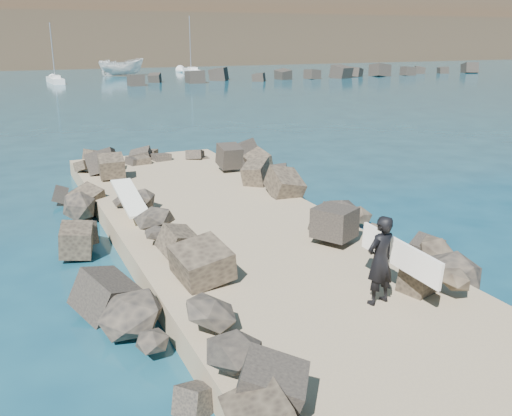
% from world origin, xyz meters
% --- Properties ---
extents(ground, '(800.00, 800.00, 0.00)m').
position_xyz_m(ground, '(0.00, 0.00, 0.00)').
color(ground, '#0F384C').
rests_on(ground, ground).
extents(jetty, '(6.00, 26.00, 0.60)m').
position_xyz_m(jetty, '(0.00, -2.00, 0.30)').
color(jetty, '#8C7759').
rests_on(jetty, ground).
extents(riprap_left, '(2.60, 22.00, 1.00)m').
position_xyz_m(riprap_left, '(-2.90, -1.50, 0.50)').
color(riprap_left, black).
rests_on(riprap_left, ground).
extents(riprap_right, '(2.60, 22.00, 1.00)m').
position_xyz_m(riprap_right, '(2.90, -1.50, 0.50)').
color(riprap_right, black).
rests_on(riprap_right, ground).
extents(breakwater_secondary, '(52.00, 4.00, 1.20)m').
position_xyz_m(breakwater_secondary, '(35.00, 55.00, 0.60)').
color(breakwater_secondary, black).
rests_on(breakwater_secondary, ground).
extents(surfboard_resting, '(0.62, 2.33, 0.08)m').
position_xyz_m(surfboard_resting, '(-2.35, 2.43, 1.04)').
color(surfboard_resting, white).
rests_on(surfboard_resting, riprap_left).
extents(boat_imported, '(6.49, 2.97, 2.43)m').
position_xyz_m(boat_imported, '(11.38, 70.61, 1.21)').
color(boat_imported, silver).
rests_on(boat_imported, ground).
extents(surfer_with_board, '(0.92, 2.17, 1.75)m').
position_xyz_m(surfer_with_board, '(0.83, -4.98, 1.48)').
color(surfer_with_board, black).
rests_on(surfer_with_board, jetty).
extents(sailboat_f, '(2.30, 5.34, 6.49)m').
position_xyz_m(sailboat_f, '(30.83, 97.44, 0.35)').
color(sailboat_f, silver).
rests_on(sailboat_f, ground).
extents(sailboat_d, '(2.27, 7.13, 8.46)m').
position_xyz_m(sailboat_d, '(22.03, 71.60, 0.35)').
color(sailboat_d, silver).
rests_on(sailboat_d, ground).
extents(sailboat_b, '(1.62, 5.87, 7.13)m').
position_xyz_m(sailboat_b, '(1.36, 60.79, 0.35)').
color(sailboat_b, silver).
rests_on(sailboat_b, ground).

